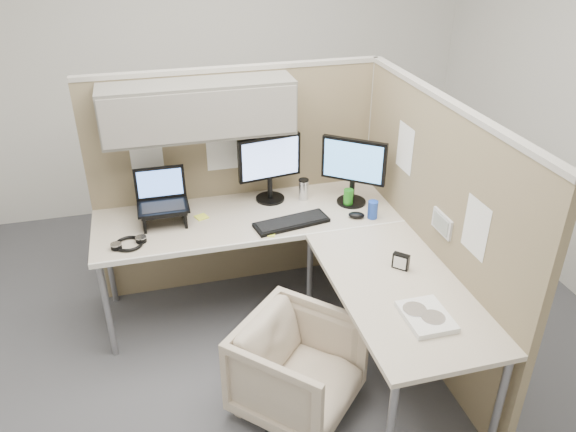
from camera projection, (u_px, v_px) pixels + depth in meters
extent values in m
plane|color=#45464C|center=(283.00, 350.00, 3.64)|extent=(4.50, 4.50, 0.00)
cube|color=#8C7B5C|center=(237.00, 183.00, 3.99)|extent=(2.00, 0.05, 1.60)
cube|color=#A8A399|center=(232.00, 68.00, 3.60)|extent=(2.00, 0.06, 0.03)
cube|color=slate|center=(198.00, 108.00, 3.51)|extent=(1.20, 0.34, 0.34)
cube|color=gray|center=(202.00, 117.00, 3.36)|extent=(1.18, 0.01, 0.30)
plane|color=white|center=(145.00, 147.00, 3.67)|extent=(0.26, 0.00, 0.26)
plane|color=white|center=(222.00, 149.00, 3.81)|extent=(0.26, 0.00, 0.26)
cube|color=#8C7B5C|center=(431.00, 234.00, 3.37)|extent=(0.05, 2.00, 1.60)
cube|color=#A8A399|center=(450.00, 102.00, 2.98)|extent=(0.06, 2.00, 0.03)
cube|color=#A8A399|center=(368.00, 168.00, 4.22)|extent=(0.06, 0.06, 1.60)
cube|color=silver|center=(443.00, 223.00, 3.16)|extent=(0.02, 0.20, 0.12)
cube|color=gray|center=(441.00, 224.00, 3.16)|extent=(0.00, 0.16, 0.09)
plane|color=white|center=(405.00, 148.00, 3.51)|extent=(0.00, 0.26, 0.26)
plane|color=white|center=(476.00, 228.00, 2.84)|extent=(0.00, 0.26, 0.26)
cube|color=beige|center=(248.00, 217.00, 3.73)|extent=(2.00, 0.68, 0.03)
cube|color=beige|center=(399.00, 288.00, 3.04)|extent=(0.68, 1.30, 0.03)
cube|color=white|center=(259.00, 243.00, 3.44)|extent=(2.00, 0.02, 0.03)
cylinder|color=gray|center=(108.00, 310.00, 3.45)|extent=(0.04, 0.04, 0.70)
cylinder|color=gray|center=(109.00, 260.00, 3.94)|extent=(0.04, 0.04, 0.70)
cylinder|color=gray|center=(498.00, 409.00, 2.77)|extent=(0.04, 0.04, 0.70)
cylinder|color=gray|center=(310.00, 279.00, 3.74)|extent=(0.04, 0.04, 0.70)
imported|color=beige|center=(298.00, 364.00, 3.10)|extent=(0.83, 0.82, 0.62)
cylinder|color=black|center=(270.00, 198.00, 3.92)|extent=(0.20, 0.20, 0.02)
cylinder|color=black|center=(270.00, 188.00, 3.88)|extent=(0.04, 0.04, 0.15)
cube|color=black|center=(269.00, 158.00, 3.77)|extent=(0.44, 0.10, 0.30)
cube|color=#89A6EC|center=(271.00, 159.00, 3.75)|extent=(0.40, 0.07, 0.26)
cylinder|color=black|center=(351.00, 202.00, 3.88)|extent=(0.20, 0.20, 0.02)
cylinder|color=black|center=(352.00, 191.00, 3.84)|extent=(0.04, 0.04, 0.15)
cube|color=black|center=(354.00, 160.00, 3.73)|extent=(0.37, 0.30, 0.30)
cube|color=#569FE9|center=(353.00, 162.00, 3.71)|extent=(0.32, 0.25, 0.26)
cube|color=black|center=(163.00, 209.00, 3.57)|extent=(0.28, 0.23, 0.01)
cube|color=black|center=(144.00, 218.00, 3.57)|extent=(0.02, 0.21, 0.11)
cube|color=black|center=(184.00, 213.00, 3.63)|extent=(0.02, 0.21, 0.11)
cube|color=black|center=(163.00, 207.00, 3.57)|extent=(0.32, 0.23, 0.02)
cube|color=black|center=(160.00, 182.00, 3.63)|extent=(0.32, 0.05, 0.21)
cube|color=#598CF2|center=(160.00, 183.00, 3.62)|extent=(0.28, 0.04, 0.17)
cube|color=black|center=(291.00, 223.00, 3.61)|extent=(0.51, 0.24, 0.02)
ellipsoid|color=black|center=(356.00, 215.00, 3.68)|extent=(0.13, 0.10, 0.04)
cylinder|color=silver|center=(304.00, 190.00, 3.89)|extent=(0.07, 0.07, 0.14)
cylinder|color=black|center=(304.00, 180.00, 3.86)|extent=(0.07, 0.07, 0.01)
cylinder|color=#1E3FA5|center=(373.00, 210.00, 3.66)|extent=(0.07, 0.07, 0.12)
cylinder|color=#268C1E|center=(348.00, 198.00, 3.81)|extent=(0.07, 0.07, 0.12)
cube|color=#F0FC42|center=(201.00, 217.00, 3.69)|extent=(0.10, 0.10, 0.01)
cube|color=#F0FC42|center=(269.00, 233.00, 3.51)|extent=(0.10, 0.10, 0.01)
torus|color=black|center=(129.00, 244.00, 3.39)|extent=(0.21, 0.21, 0.02)
cylinder|color=black|center=(116.00, 246.00, 3.35)|extent=(0.07, 0.07, 0.03)
cylinder|color=black|center=(141.00, 239.00, 3.42)|extent=(0.07, 0.07, 0.03)
cube|color=white|center=(426.00, 317.00, 2.78)|extent=(0.22, 0.28, 0.03)
cylinder|color=silver|center=(433.00, 317.00, 2.75)|extent=(0.12, 0.12, 0.00)
cylinder|color=silver|center=(415.00, 309.00, 2.81)|extent=(0.12, 0.12, 0.00)
cube|color=black|center=(401.00, 261.00, 3.16)|extent=(0.09, 0.09, 0.09)
cube|color=white|center=(400.00, 263.00, 3.14)|extent=(0.05, 0.05, 0.07)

